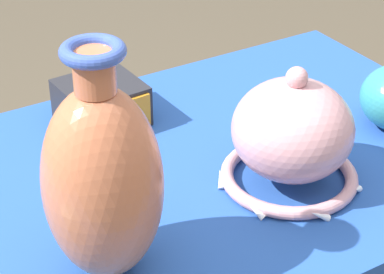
# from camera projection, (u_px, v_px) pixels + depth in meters

# --- Properties ---
(display_table) EXTENTS (1.35, 0.70, 0.71)m
(display_table) POSITION_uv_depth(u_px,v_px,m) (138.00, 229.00, 1.25)
(display_table) COLOR brown
(display_table) RESTS_ON ground_plane
(vase_tall_bulbous) EXTENTS (0.16, 0.16, 0.35)m
(vase_tall_bulbous) POSITION_uv_depth(u_px,v_px,m) (103.00, 181.00, 0.98)
(vase_tall_bulbous) COLOR #BC6642
(vase_tall_bulbous) RESTS_ON display_table
(vase_dome_bell) EXTENTS (0.24, 0.24, 0.21)m
(vase_dome_bell) POSITION_uv_depth(u_px,v_px,m) (292.00, 137.00, 1.20)
(vase_dome_bell) COLOR #D19399
(vase_dome_bell) RESTS_ON display_table
(mosaic_tile_box) EXTENTS (0.15, 0.15, 0.08)m
(mosaic_tile_box) POSITION_uv_depth(u_px,v_px,m) (102.00, 103.00, 1.40)
(mosaic_tile_box) COLOR #232328
(mosaic_tile_box) RESTS_ON display_table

